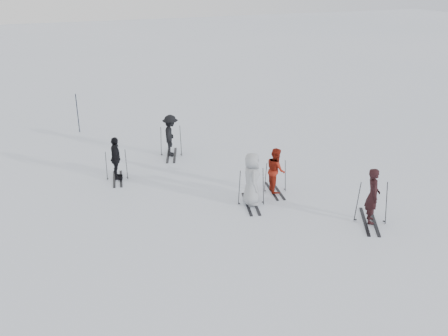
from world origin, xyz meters
name	(u,v)px	position (x,y,z in m)	size (l,w,h in m)	color
ground	(236,208)	(0.00, 0.00, 0.00)	(120.00, 120.00, 0.00)	silver
skier_near_dark	(373,196)	(3.37, -2.32, 0.85)	(0.62, 0.41, 1.69)	black
skier_red	(276,171)	(1.75, 0.70, 0.76)	(0.74, 0.57, 1.52)	maroon
skier_grey	(252,180)	(0.57, 0.09, 0.86)	(0.84, 0.55, 1.72)	#9B9FA4
skier_uphill_left	(116,159)	(-3.04, 3.70, 0.78)	(0.91, 0.38, 1.55)	black
skier_uphill_far	(171,136)	(-0.57, 5.31, 0.83)	(1.07, 0.62, 1.66)	black
skis_near_dark	(372,202)	(3.37, -2.32, 0.68)	(0.98, 1.85, 1.35)	black
skis_red	(276,176)	(1.75, 0.70, 0.56)	(0.82, 1.54, 1.12)	black
skis_grey	(251,186)	(0.57, 0.09, 0.63)	(0.91, 1.72, 1.26)	black
skis_uphill_left	(116,165)	(-3.04, 3.70, 0.57)	(0.82, 1.56, 1.14)	black
skis_uphill_far	(171,141)	(-0.57, 5.31, 0.64)	(0.93, 1.75, 1.28)	black
piste_marker	(78,113)	(-3.65, 9.85, 0.89)	(0.04, 0.04, 1.78)	black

